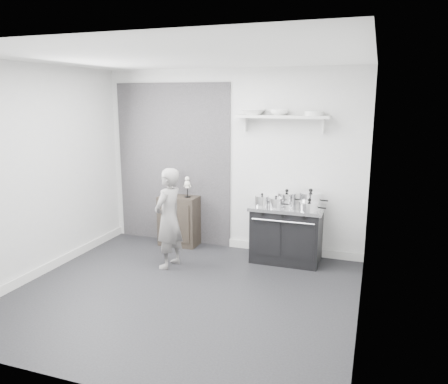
{
  "coord_description": "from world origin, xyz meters",
  "views": [
    {
      "loc": [
        2.06,
        -4.38,
        2.28
      ],
      "look_at": [
        0.2,
        0.95,
        1.06
      ],
      "focal_mm": 35.0,
      "sensor_mm": 36.0,
      "label": 1
    }
  ],
  "objects": [
    {
      "name": "pot_back_right",
      "position": [
        1.24,
        1.6,
        0.9
      ],
      "size": [
        0.4,
        0.31,
        0.25
      ],
      "color": "silver",
      "rests_on": "stove"
    },
    {
      "name": "bowl_small",
      "position": [
        0.75,
        1.67,
        2.08
      ],
      "size": [
        0.26,
        0.26,
        0.08
      ],
      "primitive_type": "imported",
      "color": "white",
      "rests_on": "wall_shelf"
    },
    {
      "name": "side_cabinet",
      "position": [
        -0.78,
        1.61,
        0.39
      ],
      "size": [
        0.6,
        0.35,
        0.78
      ],
      "primitive_type": "cube",
      "color": "black",
      "rests_on": "ground"
    },
    {
      "name": "wall_shelf",
      "position": [
        0.8,
        1.68,
        2.01
      ],
      "size": [
        1.3,
        0.26,
        0.24
      ],
      "color": "silver",
      "rests_on": "room_shell"
    },
    {
      "name": "skeleton_full",
      "position": [
        -0.91,
        1.61,
        1.03
      ],
      "size": [
        0.14,
        0.09,
        0.5
      ],
      "primitive_type": null,
      "color": "silver",
      "rests_on": "side_cabinet"
    },
    {
      "name": "skeleton_torso",
      "position": [
        -0.63,
        1.61,
        0.96
      ],
      "size": [
        0.1,
        0.07,
        0.37
      ],
      "primitive_type": null,
      "color": "silver",
      "rests_on": "side_cabinet"
    },
    {
      "name": "plate_stack",
      "position": [
        1.23,
        1.67,
        2.07
      ],
      "size": [
        0.26,
        0.26,
        0.06
      ],
      "primitive_type": "cylinder",
      "color": "silver",
      "rests_on": "wall_shelf"
    },
    {
      "name": "pot_front_left",
      "position": [
        0.61,
        1.35,
        0.88
      ],
      "size": [
        0.29,
        0.2,
        0.18
      ],
      "color": "silver",
      "rests_on": "stove"
    },
    {
      "name": "stove",
      "position": [
        0.95,
        1.48,
        0.4
      ],
      "size": [
        1.0,
        0.63,
        0.8
      ],
      "color": "black",
      "rests_on": "ground"
    },
    {
      "name": "room_shell",
      "position": [
        -0.09,
        0.15,
        1.64
      ],
      "size": [
        4.02,
        3.62,
        2.71
      ],
      "color": "beige",
      "rests_on": "ground"
    },
    {
      "name": "pot_back_left",
      "position": [
        0.91,
        1.59,
        0.89
      ],
      "size": [
        0.37,
        0.28,
        0.22
      ],
      "color": "silver",
      "rests_on": "stove"
    },
    {
      "name": "pot_front_right",
      "position": [
        1.27,
        1.31,
        0.87
      ],
      "size": [
        0.35,
        0.27,
        0.17
      ],
      "color": "silver",
      "rests_on": "stove"
    },
    {
      "name": "bowl_large",
      "position": [
        0.38,
        1.67,
        2.08
      ],
      "size": [
        0.32,
        0.32,
        0.08
      ],
      "primitive_type": "imported",
      "color": "white",
      "rests_on": "wall_shelf"
    },
    {
      "name": "child",
      "position": [
        -0.52,
        0.73,
        0.69
      ],
      "size": [
        0.41,
        0.55,
        1.37
      ],
      "primitive_type": "imported",
      "rotation": [
        0.0,
        0.0,
        -1.74
      ],
      "color": "slate",
      "rests_on": "ground"
    },
    {
      "name": "pot_front_center",
      "position": [
        0.82,
        1.32,
        0.87
      ],
      "size": [
        0.27,
        0.18,
        0.17
      ],
      "color": "silver",
      "rests_on": "stove"
    },
    {
      "name": "ground",
      "position": [
        0.0,
        0.0,
        0.0
      ],
      "size": [
        4.0,
        4.0,
        0.0
      ],
      "primitive_type": "plane",
      "color": "black",
      "rests_on": "ground"
    }
  ]
}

